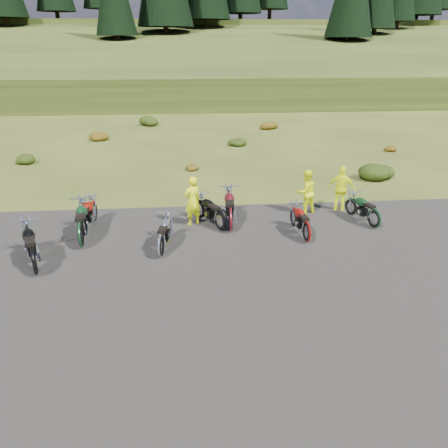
{
  "coord_description": "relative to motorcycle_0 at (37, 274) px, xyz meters",
  "views": [
    {
      "loc": [
        -0.52,
        -11.94,
        5.97
      ],
      "look_at": [
        0.53,
        0.41,
        0.75
      ],
      "focal_mm": 35.0,
      "sensor_mm": 36.0,
      "label": 1
    }
  ],
  "objects": [
    {
      "name": "shrub_5",
      "position": [
        7.3,
        15.46,
        0.31
      ],
      "size": [
        1.03,
        1.03,
        0.61
      ],
      "primitive_type": "ellipsoid",
      "color": "black",
      "rests_on": "ground"
    },
    {
      "name": "shrub_7",
      "position": [
        13.1,
        8.06,
        0.46
      ],
      "size": [
        1.56,
        1.56,
        0.92
      ],
      "primitive_type": "ellipsoid",
      "color": "black",
      "rests_on": "ground"
    },
    {
      "name": "ground",
      "position": [
        4.8,
        0.96,
        0.0
      ],
      "size": [
        300.0,
        300.0,
        0.0
      ],
      "primitive_type": "plane",
      "color": "#3D4617",
      "rests_on": "ground"
    },
    {
      "name": "shrub_8",
      "position": [
        16.0,
        13.36,
        0.23
      ],
      "size": [
        0.77,
        0.77,
        0.45
      ],
      "primitive_type": "ellipsoid",
      "color": "#62350C",
      "rests_on": "ground"
    },
    {
      "name": "motorcycle_1",
      "position": [
        0.78,
        2.38,
        0.0
      ],
      "size": [
        0.86,
        2.12,
        1.09
      ],
      "primitive_type": null,
      "rotation": [
        0.0,
        0.0,
        1.49
      ],
      "color": "maroon",
      "rests_on": "ground"
    },
    {
      "name": "motorcycle_3",
      "position": [
        3.4,
        0.77,
        0.0
      ],
      "size": [
        0.95,
        2.03,
        1.02
      ],
      "primitive_type": null,
      "rotation": [
        0.0,
        0.0,
        1.41
      ],
      "color": "#A8A7AC",
      "rests_on": "ground"
    },
    {
      "name": "gravel_pad",
      "position": [
        4.8,
        -1.04,
        0.0
      ],
      "size": [
        20.0,
        12.0,
        0.04
      ],
      "primitive_type": "cube",
      "color": "black",
      "rests_on": "ground"
    },
    {
      "name": "motorcycle_5",
      "position": [
        5.29,
        2.58,
        0.0
      ],
      "size": [
        1.52,
        2.04,
        1.03
      ],
      "primitive_type": null,
      "rotation": [
        0.0,
        0.0,
        2.07
      ],
      "color": "black",
      "rests_on": "ground"
    },
    {
      "name": "shrub_2",
      "position": [
        -1.4,
        17.56,
        0.38
      ],
      "size": [
        1.3,
        1.3,
        0.77
      ],
      "primitive_type": "ellipsoid",
      "color": "#62350C",
      "rests_on": "ground"
    },
    {
      "name": "hill_slope",
      "position": [
        4.8,
        50.96,
        0.0
      ],
      "size": [
        300.0,
        45.97,
        9.37
      ],
      "primitive_type": null,
      "rotation": [
        0.14,
        0.0,
        0.0
      ],
      "color": "#273511",
      "rests_on": "ground"
    },
    {
      "name": "person_right_a",
      "position": [
        8.57,
        3.92,
        0.82
      ],
      "size": [
        0.97,
        0.87,
        1.64
      ],
      "primitive_type": "imported",
      "rotation": [
        0.0,
        0.0,
        3.51
      ],
      "color": "#D8E60C",
      "rests_on": "ground"
    },
    {
      "name": "hill_plateau",
      "position": [
        4.8,
        110.96,
        0.0
      ],
      "size": [
        300.0,
        90.0,
        9.17
      ],
      "primitive_type": "cube",
      "color": "#273511",
      "rests_on": "ground"
    },
    {
      "name": "person_right_b",
      "position": [
        9.96,
        4.11,
        0.85
      ],
      "size": [
        1.08,
        0.76,
        1.7
      ],
      "primitive_type": "imported",
      "rotation": [
        0.0,
        0.0,
        2.75
      ],
      "color": "#D8E60C",
      "rests_on": "ground"
    },
    {
      "name": "motorcycle_0",
      "position": [
        0.0,
        0.0,
        0.0
      ],
      "size": [
        1.54,
        2.36,
        1.18
      ],
      "primitive_type": null,
      "rotation": [
        0.0,
        0.0,
        1.96
      ],
      "color": "black",
      "rests_on": "ground"
    },
    {
      "name": "shrub_6",
      "position": [
        10.2,
        20.76,
        0.38
      ],
      "size": [
        1.3,
        1.3,
        0.77
      ],
      "primitive_type": "ellipsoid",
      "color": "#62350C",
      "rests_on": "ground"
    },
    {
      "name": "person_middle",
      "position": [
        4.4,
        3.17,
        0.86
      ],
      "size": [
        0.75,
        0.68,
        1.73
      ],
      "primitive_type": "imported",
      "rotation": [
        0.0,
        0.0,
        3.69
      ],
      "color": "#D8E60C",
      "rests_on": "ground"
    },
    {
      "name": "motorcycle_6",
      "position": [
        7.98,
        1.45,
        0.0
      ],
      "size": [
        0.81,
        1.93,
        0.99
      ],
      "primitive_type": null,
      "rotation": [
        0.0,
        0.0,
        1.67
      ],
      "color": "maroon",
      "rests_on": "ground"
    },
    {
      "name": "motorcycle_4",
      "position": [
        5.65,
        2.5,
        0.0
      ],
      "size": [
        0.88,
        2.33,
        1.2
      ],
      "primitive_type": null,
      "rotation": [
        0.0,
        0.0,
        1.52
      ],
      "color": "#530D16",
      "rests_on": "ground"
    },
    {
      "name": "shrub_3",
      "position": [
        1.5,
        22.86,
        0.46
      ],
      "size": [
        1.56,
        1.56,
        0.92
      ],
      "primitive_type": "ellipsoid",
      "color": "black",
      "rests_on": "ground"
    },
    {
      "name": "shrub_4",
      "position": [
        4.4,
        10.16,
        0.23
      ],
      "size": [
        0.77,
        0.77,
        0.45
      ],
      "primitive_type": "ellipsoid",
      "color": "#62350C",
      "rests_on": "ground"
    },
    {
      "name": "motorcycle_7",
      "position": [
        10.57,
        2.34,
        0.0
      ],
      "size": [
        1.17,
        1.99,
        0.99
      ],
      "primitive_type": null,
      "rotation": [
        0.0,
        0.0,
        1.88
      ],
      "color": "black",
      "rests_on": "ground"
    },
    {
      "name": "motorcycle_2",
      "position": [
        0.9,
        1.65,
        0.0
      ],
      "size": [
        1.05,
        2.36,
        1.2
      ],
      "primitive_type": null,
      "rotation": [
        0.0,
        0.0,
        1.7
      ],
      "color": "black",
      "rests_on": "ground"
    },
    {
      "name": "shrub_1",
      "position": [
        -4.3,
        12.26,
        0.31
      ],
      "size": [
        1.03,
        1.03,
        0.61
      ],
      "primitive_type": "ellipsoid",
      "color": "black",
      "rests_on": "ground"
    }
  ]
}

